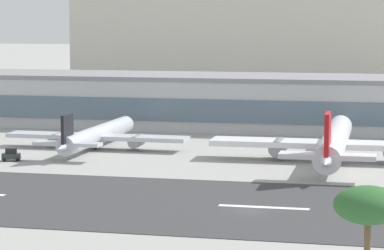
{
  "coord_description": "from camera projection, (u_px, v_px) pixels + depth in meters",
  "views": [
    {
      "loc": [
        17.57,
        -112.42,
        24.75
      ],
      "look_at": [
        -19.95,
        54.86,
        4.27
      ],
      "focal_mm": 84.04,
      "sensor_mm": 36.0,
      "label": 1
    }
  ],
  "objects": [
    {
      "name": "terminal_building",
      "position": [
        248.0,
        102.0,
        202.93
      ],
      "size": [
        182.06,
        24.41,
        11.9
      ],
      "color": "#B7BABC",
      "rests_on": "ground_plane"
    },
    {
      "name": "palm_tree_0",
      "position": [
        368.0,
        207.0,
        69.26
      ],
      "size": [
        5.39,
        5.39,
        11.88
      ],
      "color": "brown",
      "rests_on": "ground_plane"
    },
    {
      "name": "distant_hotel_block",
      "position": [
        276.0,
        20.0,
        323.76
      ],
      "size": [
        144.23,
        36.04,
        47.95
      ],
      "primitive_type": "cube",
      "color": "beige",
      "rests_on": "ground_plane"
    },
    {
      "name": "ground_plane",
      "position": [
        250.0,
        211.0,
        115.67
      ],
      "size": [
        1400.0,
        1400.0,
        0.0
      ],
      "primitive_type": "plane",
      "color": "#9E9E99"
    },
    {
      "name": "service_baggage_tug_1",
      "position": [
        11.0,
        155.0,
        156.2
      ],
      "size": [
        3.54,
        2.67,
        2.2
      ],
      "rotation": [
        0.0,
        0.0,
        0.32
      ],
      "color": "#2D3338",
      "rests_on": "ground_plane"
    },
    {
      "name": "airliner_black_tail_gate_0",
      "position": [
        95.0,
        136.0,
        169.71
      ],
      "size": [
        35.36,
        39.13,
        8.17
      ],
      "rotation": [
        0.0,
        0.0,
        1.55
      ],
      "color": "silver",
      "rests_on": "ground_plane"
    },
    {
      "name": "airliner_red_tail_gate_1",
      "position": [
        334.0,
        143.0,
        154.29
      ],
      "size": [
        43.12,
        50.33,
        10.5
      ],
      "rotation": [
        0.0,
        0.0,
        1.58
      ],
      "color": "white",
      "rests_on": "ground_plane"
    },
    {
      "name": "runway_strip",
      "position": [
        253.0,
        207.0,
        117.99
      ],
      "size": [
        800.0,
        35.48,
        0.08
      ],
      "primitive_type": "cube",
      "color": "#38383A",
      "rests_on": "ground_plane"
    },
    {
      "name": "runway_centreline_dash_4",
      "position": [
        264.0,
        207.0,
        117.66
      ],
      "size": [
        12.0,
        1.2,
        0.01
      ],
      "primitive_type": "cube",
      "color": "white",
      "rests_on": "runway_strip"
    }
  ]
}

